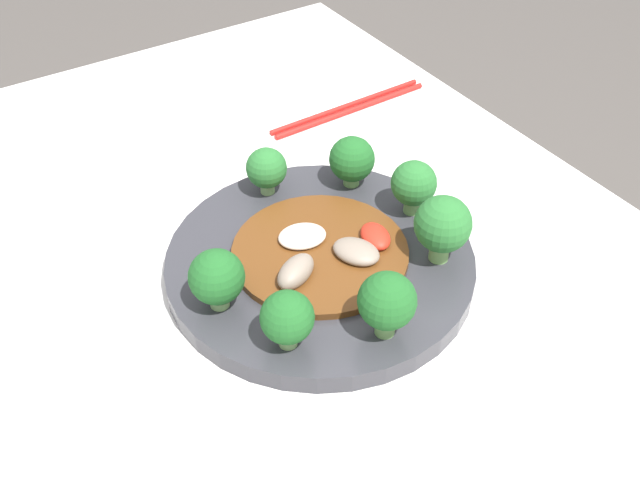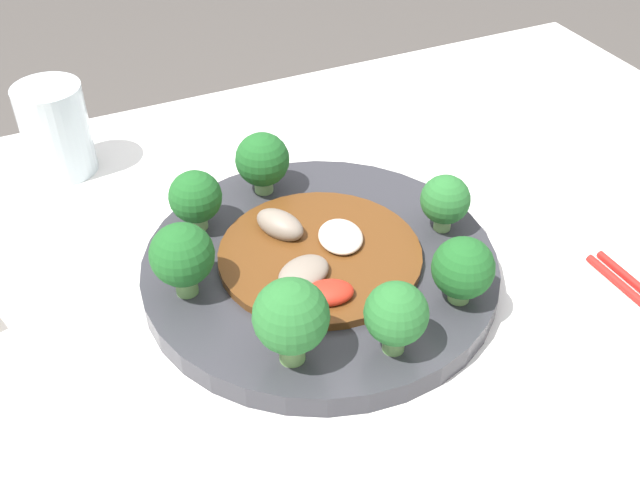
% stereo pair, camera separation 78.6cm
% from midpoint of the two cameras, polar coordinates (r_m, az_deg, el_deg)
% --- Properties ---
extents(plate, '(0.31, 0.31, 0.02)m').
position_cam_midpoint_polar(plate, '(0.58, -26.46, -19.72)').
color(plate, '#333338').
rests_on(plate, table).
extents(broccoli_north, '(0.05, 0.05, 0.06)m').
position_cam_midpoint_polar(broccoli_north, '(0.56, -39.44, -21.34)').
color(broccoli_north, '#89B76B').
rests_on(broccoli_north, plate).
extents(broccoli_east, '(0.04, 0.04, 0.05)m').
position_cam_midpoint_polar(broccoli_east, '(0.62, -29.13, -8.88)').
color(broccoli_east, '#89B76B').
rests_on(broccoli_east, plate).
extents(broccoli_west, '(0.05, 0.05, 0.07)m').
position_cam_midpoint_polar(broccoli_west, '(0.48, -25.63, -27.94)').
color(broccoli_west, '#70A356').
rests_on(broccoli_west, plate).
extents(broccoli_south, '(0.05, 0.05, 0.06)m').
position_cam_midpoint_polar(broccoli_south, '(0.54, -16.03, -12.24)').
color(broccoli_south, '#70A356').
rests_on(broccoli_south, plate).
extents(broccoli_southwest, '(0.06, 0.06, 0.07)m').
position_cam_midpoint_polar(broccoli_southwest, '(0.49, -15.69, -18.71)').
color(broccoli_southwest, '#7AAD5B').
rests_on(broccoli_southwest, plate).
extents(broccoli_southeast, '(0.05, 0.05, 0.06)m').
position_cam_midpoint_polar(broccoli_southeast, '(0.59, -20.80, -8.30)').
color(broccoli_southeast, '#7AAD5B').
rests_on(broccoli_southeast, plate).
extents(broccoli_northwest, '(0.05, 0.05, 0.06)m').
position_cam_midpoint_polar(broccoli_northwest, '(0.52, -35.95, -27.35)').
color(broccoli_northwest, '#89B76B').
rests_on(broccoli_northwest, plate).
extents(stirfry_center, '(0.17, 0.17, 0.03)m').
position_cam_midpoint_polar(stirfry_center, '(0.56, -26.86, -19.09)').
color(stirfry_center, '#5B3314').
rests_on(stirfry_center, plate).
extents(chopsticks, '(0.02, 0.23, 0.01)m').
position_cam_midpoint_polar(chopsticks, '(0.75, -15.81, 0.07)').
color(chopsticks, red).
rests_on(chopsticks, table).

